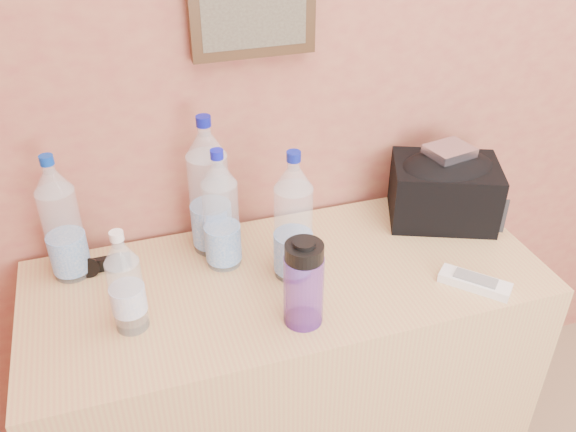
# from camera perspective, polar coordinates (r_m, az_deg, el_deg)

# --- Properties ---
(picture_frame) EXTENTS (0.30, 0.03, 0.25)m
(picture_frame) POSITION_cam_1_polar(r_m,az_deg,el_deg) (1.48, -3.34, 19.29)
(picture_frame) COLOR #382311
(picture_frame) RESTS_ON room_shell
(dresser) EXTENTS (1.28, 0.53, 0.80)m
(dresser) POSITION_cam_1_polar(r_m,az_deg,el_deg) (1.80, -0.03, -15.62)
(dresser) COLOR #9E6B44
(dresser) RESTS_ON ground
(pet_large_a) EXTENTS (0.09, 0.09, 0.33)m
(pet_large_a) POSITION_cam_1_polar(r_m,az_deg,el_deg) (1.54, -20.37, -0.75)
(pet_large_a) COLOR white
(pet_large_a) RESTS_ON dresser
(pet_large_b) EXTENTS (0.09, 0.09, 0.32)m
(pet_large_b) POSITION_cam_1_polar(r_m,az_deg,el_deg) (1.49, -6.27, 0.02)
(pet_large_b) COLOR silver
(pet_large_b) RESTS_ON dresser
(pet_large_c) EXTENTS (0.10, 0.10, 0.37)m
(pet_large_c) POSITION_cam_1_polar(r_m,az_deg,el_deg) (1.54, -7.38, 2.16)
(pet_large_c) COLOR #C7E8FF
(pet_large_c) RESTS_ON dresser
(pet_large_d) EXTENTS (0.09, 0.09, 0.34)m
(pet_large_d) POSITION_cam_1_polar(r_m,az_deg,el_deg) (1.44, 0.50, -0.66)
(pet_large_d) COLOR silver
(pet_large_d) RESTS_ON dresser
(pet_small) EXTENTS (0.07, 0.07, 0.25)m
(pet_small) POSITION_cam_1_polar(r_m,az_deg,el_deg) (1.36, -14.92, -6.42)
(pet_small) COLOR white
(pet_small) RESTS_ON dresser
(nalgene_bottle) EXTENTS (0.09, 0.09, 0.22)m
(nalgene_bottle) POSITION_cam_1_polar(r_m,az_deg,el_deg) (1.33, 1.47, -6.26)
(nalgene_bottle) COLOR #652FA6
(nalgene_bottle) RESTS_ON dresser
(sunglasses) EXTENTS (0.14, 0.05, 0.04)m
(sunglasses) POSITION_cam_1_polar(r_m,az_deg,el_deg) (1.60, -16.94, -4.34)
(sunglasses) COLOR black
(sunglasses) RESTS_ON dresser
(ac_remote) EXTENTS (0.16, 0.16, 0.02)m
(ac_remote) POSITION_cam_1_polar(r_m,az_deg,el_deg) (1.55, 17.08, -5.97)
(ac_remote) COLOR silver
(ac_remote) RESTS_ON dresser
(toiletry_bag) EXTENTS (0.34, 0.30, 0.19)m
(toiletry_bag) POSITION_cam_1_polar(r_m,az_deg,el_deg) (1.74, 14.39, 2.53)
(toiletry_bag) COLOR black
(toiletry_bag) RESTS_ON dresser
(foil_packet) EXTENTS (0.13, 0.12, 0.02)m
(foil_packet) POSITION_cam_1_polar(r_m,az_deg,el_deg) (1.70, 14.88, 5.90)
(foil_packet) COLOR silver
(foil_packet) RESTS_ON toiletry_bag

